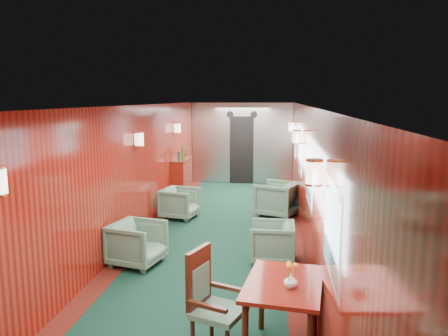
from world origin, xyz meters
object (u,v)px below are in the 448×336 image
(credenza, at_px, (182,178))
(armchair_left_far, at_px, (180,203))
(armchair_right_far, at_px, (277,199))
(armchair_left_near, at_px, (137,243))
(dining_table, at_px, (284,294))
(side_chair, at_px, (210,298))
(armchair_right_near, at_px, (272,242))

(credenza, height_order, armchair_left_far, credenza)
(armchair_left_far, distance_m, armchair_right_far, 2.08)
(armchair_left_near, relative_size, armchair_right_far, 0.89)
(dining_table, bearing_deg, armchair_left_near, 143.04)
(side_chair, relative_size, armchair_left_far, 1.50)
(side_chair, xyz_separation_m, armchair_right_near, (0.58, 2.55, -0.27))
(armchair_right_near, height_order, armchair_right_far, armchair_right_far)
(side_chair, height_order, armchair_left_near, side_chair)
(credenza, distance_m, armchair_left_far, 1.85)
(armchair_right_near, distance_m, armchair_right_far, 2.70)
(armchair_left_far, bearing_deg, armchair_right_near, -127.94)
(dining_table, height_order, side_chair, side_chair)
(credenza, bearing_deg, armchair_left_far, -78.76)
(side_chair, bearing_deg, armchair_right_near, 97.87)
(dining_table, height_order, credenza, credenza)
(armchair_right_near, bearing_deg, credenza, -149.92)
(armchair_right_near, bearing_deg, armchair_left_near, -79.23)
(credenza, bearing_deg, armchair_right_far, -30.10)
(side_chair, height_order, armchair_right_near, side_chair)
(dining_table, relative_size, armchair_left_near, 1.51)
(armchair_right_far, bearing_deg, dining_table, 22.77)
(armchair_right_near, relative_size, armchair_right_far, 0.84)
(armchair_right_near, bearing_deg, side_chair, -12.44)
(dining_table, bearing_deg, side_chair, -169.40)
(side_chair, height_order, armchair_right_far, side_chair)
(dining_table, xyz_separation_m, armchair_left_far, (-2.11, 4.79, -0.32))
(armchair_left_near, height_order, armchair_right_far, armchair_right_far)
(armchair_left_far, height_order, armchair_right_near, armchair_left_far)
(armchair_left_near, bearing_deg, armchair_right_far, -20.95)
(dining_table, distance_m, armchair_left_far, 5.25)
(side_chair, bearing_deg, armchair_left_near, 144.43)
(armchair_left_far, xyz_separation_m, armchair_right_far, (2.03, 0.42, 0.05))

